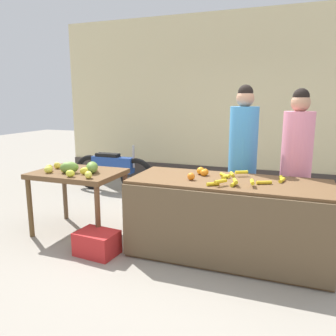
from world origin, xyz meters
name	(u,v)px	position (x,y,z in m)	size (l,w,h in m)	color
ground_plane	(189,249)	(0.00, 0.00, 0.00)	(24.00, 24.00, 0.00)	gray
market_wall_back	(238,103)	(0.00, 3.13, 1.60)	(7.35, 0.23, 3.26)	beige
fruit_stall_counter	(228,219)	(0.42, -0.01, 0.42)	(2.07, 0.85, 0.84)	brown
side_table_wooden	(78,179)	(-1.46, 0.00, 0.69)	(1.06, 0.78, 0.80)	brown
banana_bunch_pile	(242,179)	(0.56, -0.01, 0.87)	(0.73, 0.64, 0.07)	gold
orange_pile	(200,173)	(0.09, 0.07, 0.88)	(0.16, 0.37, 0.09)	orange
mango_papaya_pile	(76,168)	(-1.41, -0.10, 0.85)	(0.83, 0.49, 0.14)	#E3DF4B
vendor_woman_blue_shirt	(242,161)	(0.46, 0.66, 0.93)	(0.34, 0.34, 1.84)	#33333D
vendor_woman_pink_shirt	(296,168)	(1.07, 0.61, 0.90)	(0.34, 0.34, 1.79)	#33333D
parked_motorcycle	(113,170)	(-2.03, 1.87, 0.40)	(1.60, 0.18, 0.88)	black
produce_crate	(97,243)	(-0.91, -0.48, 0.13)	(0.44, 0.32, 0.26)	red
produce_sack	(162,201)	(-0.68, 0.87, 0.24)	(0.36, 0.30, 0.48)	maroon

